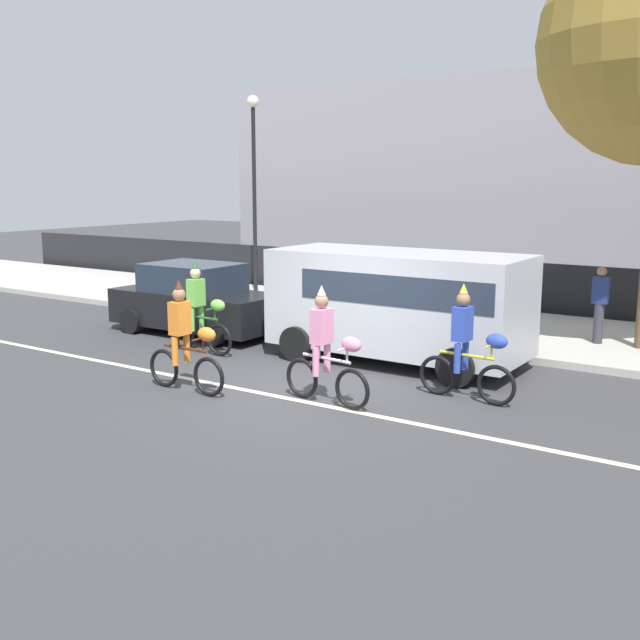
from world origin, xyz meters
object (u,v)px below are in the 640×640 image
at_px(parade_cyclist_lime, 201,313).
at_px(street_lamp_post, 254,165).
at_px(pedestrian_onlooker, 600,303).
at_px(parade_cyclist_cobalt, 468,350).
at_px(parade_cyclist_pink, 327,353).
at_px(parked_van_silver, 401,299).
at_px(parked_car_black, 196,300).
at_px(parade_cyclist_orange, 185,343).

xyz_separation_m(parade_cyclist_lime, street_lamp_post, (-3.94, 6.74, 3.15)).
relative_size(street_lamp_post, pedestrian_onlooker, 3.62).
bearing_deg(parade_cyclist_cobalt, parade_cyclist_pink, -140.94).
distance_m(parade_cyclist_lime, parked_van_silver, 4.15).
relative_size(parade_cyclist_pink, parked_car_black, 0.47).
bearing_deg(parked_car_black, parade_cyclist_pink, -28.02).
bearing_deg(parade_cyclist_orange, pedestrian_onlooker, 55.03).
height_order(parade_cyclist_lime, parade_cyclist_orange, same).
bearing_deg(parade_cyclist_lime, parade_cyclist_cobalt, -1.22).
bearing_deg(parade_cyclist_orange, parade_cyclist_lime, 127.81).
distance_m(parade_cyclist_lime, pedestrian_onlooker, 8.34).
bearing_deg(parked_van_silver, parade_cyclist_pink, -84.09).
distance_m(parade_cyclist_orange, parade_cyclist_cobalt, 4.69).
bearing_deg(pedestrian_onlooker, parked_van_silver, -131.47).
height_order(street_lamp_post, pedestrian_onlooker, street_lamp_post).
xyz_separation_m(parked_van_silver, street_lamp_post, (-7.78, 5.22, 2.71)).
relative_size(parade_cyclist_orange, pedestrian_onlooker, 1.19).
bearing_deg(parade_cyclist_cobalt, parked_car_black, 168.15).
bearing_deg(parade_cyclist_pink, parked_car_black, 151.98).
bearing_deg(street_lamp_post, parade_cyclist_orange, -57.66).
bearing_deg(parade_cyclist_pink, parked_van_silver, 95.91).
xyz_separation_m(parked_car_black, pedestrian_onlooker, (8.26, 3.42, 0.23)).
distance_m(parade_cyclist_pink, parade_cyclist_cobalt, 2.29).
bearing_deg(pedestrian_onlooker, parade_cyclist_orange, -124.97).
relative_size(parade_cyclist_lime, parade_cyclist_orange, 1.00).
bearing_deg(parked_car_black, parked_van_silver, 0.98).
distance_m(parade_cyclist_lime, parked_car_black, 2.06).
bearing_deg(parade_cyclist_cobalt, parade_cyclist_orange, -152.43).
height_order(parade_cyclist_cobalt, pedestrian_onlooker, parade_cyclist_cobalt).
xyz_separation_m(parade_cyclist_pink, parked_car_black, (-5.64, 3.00, -0.06)).
bearing_deg(parked_van_silver, parade_cyclist_cobalt, -38.12).
distance_m(parked_van_silver, parked_car_black, 5.34).
relative_size(parade_cyclist_lime, parked_van_silver, 0.38).
height_order(parked_car_black, street_lamp_post, street_lamp_post).
bearing_deg(parade_cyclist_lime, pedestrian_onlooker, 35.58).
xyz_separation_m(parade_cyclist_lime, parked_car_black, (-1.48, 1.43, -0.06)).
distance_m(parade_cyclist_cobalt, pedestrian_onlooker, 5.05).
xyz_separation_m(parade_cyclist_cobalt, parked_van_silver, (-2.10, 1.65, 0.44)).
relative_size(parked_car_black, pedestrian_onlooker, 2.53).
distance_m(parade_cyclist_orange, parade_cyclist_pink, 2.48).
relative_size(parade_cyclist_cobalt, parked_car_black, 0.47).
relative_size(parade_cyclist_pink, parked_van_silver, 0.38).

